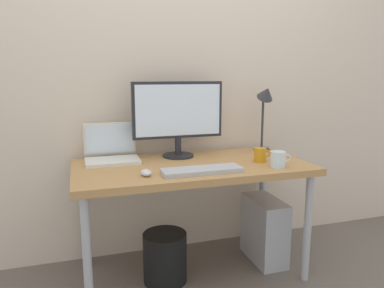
{
  "coord_description": "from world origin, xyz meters",
  "views": [
    {
      "loc": [
        -0.63,
        -2.02,
        1.22
      ],
      "look_at": [
        0.0,
        0.0,
        0.82
      ],
      "focal_mm": 34.4,
      "sensor_mm": 36.0,
      "label": 1
    }
  ],
  "objects_px": {
    "desk_lamp": "(265,103)",
    "mouse": "(146,173)",
    "computer_tower": "(264,230)",
    "wastebasket": "(165,257)",
    "keyboard": "(202,170)",
    "glass_cup": "(278,159)",
    "monitor": "(178,114)",
    "desk": "(192,174)",
    "laptop": "(111,151)",
    "coffee_mug": "(260,155)"
  },
  "relations": [
    {
      "from": "desk_lamp",
      "to": "mouse",
      "type": "distance_m",
      "value": 1.02
    },
    {
      "from": "computer_tower",
      "to": "wastebasket",
      "type": "relative_size",
      "value": 1.4
    },
    {
      "from": "keyboard",
      "to": "glass_cup",
      "type": "bearing_deg",
      "value": -2.43
    },
    {
      "from": "desk_lamp",
      "to": "computer_tower",
      "type": "bearing_deg",
      "value": -112.05
    },
    {
      "from": "monitor",
      "to": "computer_tower",
      "type": "relative_size",
      "value": 1.38
    },
    {
      "from": "keyboard",
      "to": "glass_cup",
      "type": "relative_size",
      "value": 3.6
    },
    {
      "from": "desk",
      "to": "keyboard",
      "type": "bearing_deg",
      "value": -92.1
    },
    {
      "from": "desk",
      "to": "monitor",
      "type": "xyz_separation_m",
      "value": [
        -0.03,
        0.21,
        0.34
      ]
    },
    {
      "from": "monitor",
      "to": "mouse",
      "type": "xyz_separation_m",
      "value": [
        -0.28,
        -0.39,
        -0.26
      ]
    },
    {
      "from": "desk",
      "to": "desk_lamp",
      "type": "xyz_separation_m",
      "value": [
        0.59,
        0.21,
        0.39
      ]
    },
    {
      "from": "monitor",
      "to": "keyboard",
      "type": "distance_m",
      "value": 0.49
    },
    {
      "from": "laptop",
      "to": "keyboard",
      "type": "distance_m",
      "value": 0.61
    },
    {
      "from": "computer_tower",
      "to": "laptop",
      "type": "bearing_deg",
      "value": 167.49
    },
    {
      "from": "laptop",
      "to": "desk_lamp",
      "type": "bearing_deg",
      "value": -0.79
    },
    {
      "from": "computer_tower",
      "to": "wastebasket",
      "type": "height_order",
      "value": "computer_tower"
    },
    {
      "from": "glass_cup",
      "to": "monitor",
      "type": "bearing_deg",
      "value": 137.68
    },
    {
      "from": "wastebasket",
      "to": "monitor",
      "type": "bearing_deg",
      "value": 58.38
    },
    {
      "from": "coffee_mug",
      "to": "glass_cup",
      "type": "bearing_deg",
      "value": -76.82
    },
    {
      "from": "keyboard",
      "to": "wastebasket",
      "type": "height_order",
      "value": "keyboard"
    },
    {
      "from": "mouse",
      "to": "keyboard",
      "type": "bearing_deg",
      "value": -4.96
    },
    {
      "from": "monitor",
      "to": "glass_cup",
      "type": "xyz_separation_m",
      "value": [
        0.47,
        -0.43,
        -0.23
      ]
    },
    {
      "from": "desk_lamp",
      "to": "desk",
      "type": "bearing_deg",
      "value": -160.28
    },
    {
      "from": "desk_lamp",
      "to": "glass_cup",
      "type": "height_order",
      "value": "desk_lamp"
    },
    {
      "from": "monitor",
      "to": "laptop",
      "type": "bearing_deg",
      "value": 177.94
    },
    {
      "from": "laptop",
      "to": "desk_lamp",
      "type": "height_order",
      "value": "desk_lamp"
    },
    {
      "from": "coffee_mug",
      "to": "wastebasket",
      "type": "bearing_deg",
      "value": 177.21
    },
    {
      "from": "desk_lamp",
      "to": "keyboard",
      "type": "bearing_deg",
      "value": -145.25
    },
    {
      "from": "laptop",
      "to": "computer_tower",
      "type": "distance_m",
      "value": 1.12
    },
    {
      "from": "monitor",
      "to": "keyboard",
      "type": "relative_size",
      "value": 1.32
    },
    {
      "from": "keyboard",
      "to": "mouse",
      "type": "height_order",
      "value": "mouse"
    },
    {
      "from": "laptop",
      "to": "mouse",
      "type": "height_order",
      "value": "laptop"
    },
    {
      "from": "desk_lamp",
      "to": "glass_cup",
      "type": "relative_size",
      "value": 3.8
    },
    {
      "from": "monitor",
      "to": "glass_cup",
      "type": "distance_m",
      "value": 0.68
    },
    {
      "from": "desk_lamp",
      "to": "computer_tower",
      "type": "distance_m",
      "value": 0.85
    },
    {
      "from": "mouse",
      "to": "computer_tower",
      "type": "xyz_separation_m",
      "value": [
        0.81,
        0.19,
        -0.51
      ]
    },
    {
      "from": "keyboard",
      "to": "desk",
      "type": "bearing_deg",
      "value": 87.9
    },
    {
      "from": "glass_cup",
      "to": "wastebasket",
      "type": "bearing_deg",
      "value": 164.14
    },
    {
      "from": "coffee_mug",
      "to": "computer_tower",
      "type": "height_order",
      "value": "coffee_mug"
    },
    {
      "from": "desk",
      "to": "desk_lamp",
      "type": "bearing_deg",
      "value": 19.72
    },
    {
      "from": "monitor",
      "to": "laptop",
      "type": "distance_m",
      "value": 0.47
    },
    {
      "from": "keyboard",
      "to": "mouse",
      "type": "relative_size",
      "value": 4.89
    },
    {
      "from": "desk_lamp",
      "to": "coffee_mug",
      "type": "distance_m",
      "value": 0.44
    },
    {
      "from": "keyboard",
      "to": "computer_tower",
      "type": "xyz_separation_m",
      "value": [
        0.51,
        0.22,
        -0.5
      ]
    },
    {
      "from": "coffee_mug",
      "to": "wastebasket",
      "type": "distance_m",
      "value": 0.84
    },
    {
      "from": "laptop",
      "to": "wastebasket",
      "type": "distance_m",
      "value": 0.72
    },
    {
      "from": "keyboard",
      "to": "monitor",
      "type": "bearing_deg",
      "value": 92.72
    },
    {
      "from": "mouse",
      "to": "coffee_mug",
      "type": "xyz_separation_m",
      "value": [
        0.72,
        0.1,
        0.03
      ]
    },
    {
      "from": "keyboard",
      "to": "mouse",
      "type": "distance_m",
      "value": 0.3
    },
    {
      "from": "coffee_mug",
      "to": "monitor",
      "type": "bearing_deg",
      "value": 147.31
    },
    {
      "from": "mouse",
      "to": "wastebasket",
      "type": "bearing_deg",
      "value": 46.87
    }
  ]
}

